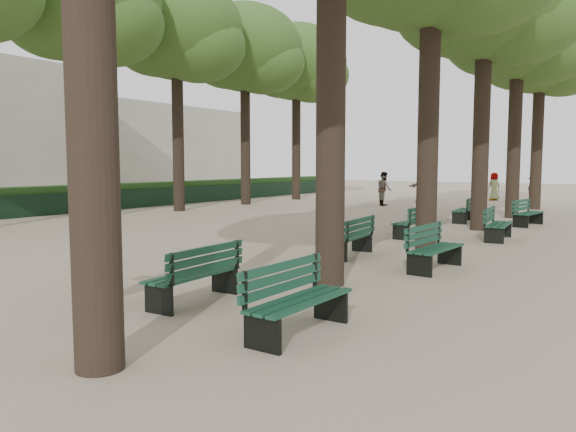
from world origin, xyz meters
The scene contains 23 objects.
ground centered at (0.00, 0.00, 0.00)m, with size 120.00×120.00×0.00m, color tan.
tree_central_4 centered at (1.50, 18.00, 7.65)m, with size 6.00×6.00×9.95m.
tree_central_5 centered at (1.50, 23.00, 7.65)m, with size 6.00×6.00×9.95m.
tree_far_2 centered at (-12.00, 8.00, 8.14)m, with size 6.00×6.00×10.45m.
tree_far_3 centered at (-12.00, 13.00, 8.14)m, with size 6.00×6.00×10.45m.
tree_far_4 centered at (-12.00, 18.00, 8.14)m, with size 6.00×6.00×10.45m.
tree_far_5 centered at (-12.00, 23.00, 8.14)m, with size 6.00×6.00×10.45m.
bench_left_0 centered at (0.37, 0.67, 0.27)m, with size 0.64×1.82×0.92m.
bench_left_1 centered at (0.37, 6.00, 0.27)m, with size 0.71×1.84×0.92m.
bench_left_2 centered at (0.37, 10.09, 0.27)m, with size 0.71×1.84×0.92m.
bench_left_3 centered at (0.37, 15.23, 0.27)m, with size 0.75×1.85×0.92m.
bench_right_0 centered at (2.63, 0.19, 0.27)m, with size 0.62×1.81×0.92m.
bench_right_1 centered at (2.63, 5.41, 0.27)m, with size 0.69×1.83×0.92m.
bench_right_2 centered at (2.63, 10.82, 0.27)m, with size 0.72×1.84×0.92m.
bench_right_3 centered at (2.63, 15.22, 0.27)m, with size 0.80×1.86×0.92m.
man_with_map centered at (-0.77, -0.29, 0.93)m, with size 0.72×0.82×1.86m.
pedestrian_a centered at (-5.48, 21.26, 0.88)m, with size 0.85×0.35×1.76m, color #262628.
pedestrian_d centered at (-1.69, 28.52, 0.82)m, with size 0.80×0.33×1.64m, color #262628.
pedestrian_b centered at (0.82, 26.50, 0.78)m, with size 1.01×0.31×1.57m, color #262628.
pedestrian_e centered at (-4.86, 24.97, 0.83)m, with size 1.55×0.33×1.67m, color #262628.
fence centered at (-15.00, 11.00, 0.45)m, with size 0.08×42.00×0.90m, color black.
hedge centered at (-15.70, 11.00, 0.60)m, with size 1.20×42.00×1.20m, color #1D4317.
building_far centered at (-33.00, 30.00, 3.50)m, with size 12.00×16.00×7.00m, color #B7B2A3.
Camera 1 is at (6.36, -5.73, 2.18)m, focal length 35.00 mm.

